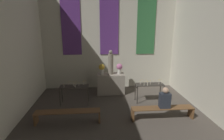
{
  "coord_description": "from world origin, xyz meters",
  "views": [
    {
      "loc": [
        -0.59,
        2.19,
        3.21
      ],
      "look_at": [
        0.0,
        9.39,
        1.38
      ],
      "focal_mm": 28.0,
      "sensor_mm": 36.0,
      "label": 1
    }
  ],
  "objects": [
    {
      "name": "candle_rack_right",
      "position": [
        1.59,
        9.11,
        0.69
      ],
      "size": [
        1.19,
        0.48,
        0.98
      ],
      "color": "#332D28",
      "rests_on": "ground_plane"
    },
    {
      "name": "flower_vase_right",
      "position": [
        0.42,
        10.19,
        1.27
      ],
      "size": [
        0.29,
        0.29,
        0.5
      ],
      "color": "beige",
      "rests_on": "altar"
    },
    {
      "name": "person_seated",
      "position": [
        1.7,
        7.64,
        0.76
      ],
      "size": [
        0.36,
        0.24,
        0.74
      ],
      "color": "#282D38",
      "rests_on": "pew_back_right"
    },
    {
      "name": "flower_vase_left",
      "position": [
        -0.42,
        10.19,
        1.27
      ],
      "size": [
        0.29,
        0.29,
        0.5
      ],
      "color": "beige",
      "rests_on": "altar"
    },
    {
      "name": "altar",
      "position": [
        0.0,
        10.19,
        0.49
      ],
      "size": [
        1.3,
        0.65,
        0.97
      ],
      "color": "gray",
      "rests_on": "ground_plane"
    },
    {
      "name": "candle_rack_left",
      "position": [
        -1.59,
        9.11,
        0.69
      ],
      "size": [
        1.19,
        0.48,
        0.99
      ],
      "color": "#332D28",
      "rests_on": "ground_plane"
    },
    {
      "name": "statue",
      "position": [
        0.0,
        10.19,
        1.51
      ],
      "size": [
        0.25,
        0.25,
        1.15
      ],
      "color": "gray",
      "rests_on": "altar"
    },
    {
      "name": "wall_back",
      "position": [
        0.0,
        11.17,
        2.82
      ],
      "size": [
        6.92,
        0.16,
        5.58
      ],
      "color": "beige",
      "rests_on": "ground_plane"
    },
    {
      "name": "pew_back_right",
      "position": [
        1.64,
        7.64,
        0.32
      ],
      "size": [
        2.18,
        0.36,
        0.43
      ],
      "color": "brown",
      "rests_on": "ground_plane"
    },
    {
      "name": "pew_back_left",
      "position": [
        -1.64,
        7.64,
        0.32
      ],
      "size": [
        2.18,
        0.36,
        0.43
      ],
      "color": "brown",
      "rests_on": "ground_plane"
    }
  ]
}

